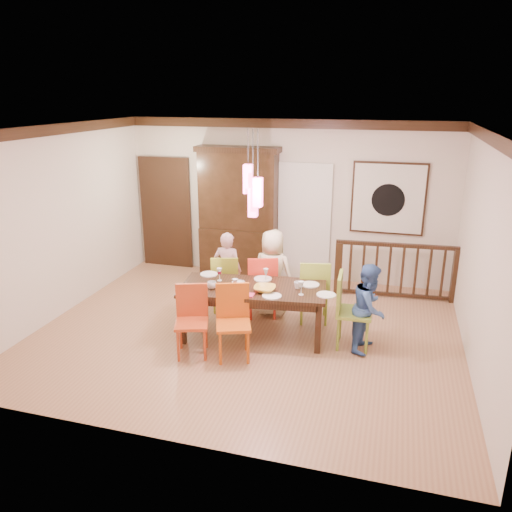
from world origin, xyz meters
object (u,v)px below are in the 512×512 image
(chair_end_right, at_px, (355,306))
(person_end_right, at_px, (369,308))
(person_far_left, at_px, (228,270))
(person_far_mid, at_px, (272,273))
(dining_table, at_px, (253,292))
(china_hutch, at_px, (238,213))
(chair_far_left, at_px, (225,278))
(balustrade, at_px, (396,270))

(chair_end_right, height_order, person_end_right, person_end_right)
(person_far_left, height_order, person_far_mid, person_far_mid)
(chair_end_right, distance_m, person_end_right, 0.20)
(dining_table, relative_size, china_hutch, 0.88)
(chair_far_left, distance_m, person_far_mid, 0.77)
(balustrade, bearing_deg, person_far_mid, -150.75)
(chair_end_right, relative_size, china_hutch, 0.43)
(chair_far_left, height_order, person_end_right, person_end_right)
(person_far_left, height_order, person_end_right, person_far_left)
(china_hutch, relative_size, person_end_right, 1.99)
(chair_far_left, xyz_separation_m, chair_end_right, (2.09, -0.69, 0.06))
(chair_far_left, bearing_deg, balustrade, -171.00)
(china_hutch, bearing_deg, chair_far_left, -79.86)
(chair_far_left, relative_size, china_hutch, 0.38)
(dining_table, relative_size, chair_end_right, 2.05)
(chair_end_right, relative_size, person_far_left, 0.82)
(china_hutch, bearing_deg, person_far_mid, -56.13)
(chair_end_right, distance_m, china_hutch, 3.35)
(person_far_mid, bearing_deg, china_hutch, -47.88)
(person_far_mid, bearing_deg, chair_far_left, 11.56)
(dining_table, relative_size, person_end_right, 1.74)
(dining_table, height_order, balustrade, balustrade)
(china_hutch, xyz_separation_m, person_far_mid, (1.04, -1.55, -0.53))
(dining_table, relative_size, balustrade, 1.04)
(chair_end_right, xyz_separation_m, person_far_mid, (-1.33, 0.73, 0.09))
(chair_far_left, xyz_separation_m, person_far_mid, (0.76, 0.04, 0.15))
(balustrade, distance_m, person_end_right, 1.99)
(dining_table, height_order, person_end_right, person_end_right)
(balustrade, relative_size, person_end_right, 1.68)
(balustrade, height_order, person_far_mid, person_far_mid)
(china_hutch, bearing_deg, dining_table, -67.67)
(chair_far_left, distance_m, chair_end_right, 2.20)
(balustrade, xyz_separation_m, person_far_mid, (-1.84, -1.21, 0.18))
(person_far_left, distance_m, person_end_right, 2.41)
(dining_table, xyz_separation_m, chair_far_left, (-0.68, 0.75, -0.13))
(chair_far_left, xyz_separation_m, balustrade, (2.60, 1.25, -0.03))
(chair_end_right, xyz_separation_m, balustrade, (0.51, 1.94, -0.09))
(dining_table, relative_size, chair_far_left, 2.28)
(person_far_mid, bearing_deg, chair_end_right, 159.41)
(chair_far_left, relative_size, chair_end_right, 0.90)
(dining_table, distance_m, chair_far_left, 1.02)
(person_far_mid, height_order, person_end_right, person_far_mid)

